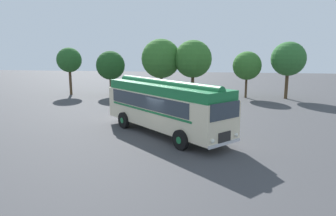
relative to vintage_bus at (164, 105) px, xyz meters
The scene contains 10 objects.
ground_plane 2.08m from the vintage_bus, 73.48° to the right, with size 120.00×120.00×0.00m, color #3D3D3F.
vintage_bus is the anchor object (origin of this frame).
car_near_left 10.58m from the vintage_bus, 99.92° to the left, with size 2.42×4.40×1.66m.
car_mid_left 10.93m from the vintage_bus, 84.36° to the left, with size 2.34×4.38×1.66m.
tree_far_left 21.41m from the vintage_bus, 132.06° to the left, with size 2.95×2.95×5.69m.
tree_left_of_centre 18.56m from the vintage_bus, 119.74° to the left, with size 3.41×3.41×5.30m.
tree_centre 17.27m from the vintage_bus, 101.36° to the left, with size 4.62×4.62×6.70m.
tree_right_of_centre 16.65m from the vintage_bus, 88.51° to the left, with size 4.33×4.33×6.54m.
tree_far_right 18.06m from the vintage_bus, 68.52° to the left, with size 3.21×3.21×5.25m.
tree_extra_right 19.99m from the vintage_bus, 56.63° to the left, with size 3.73×3.73×6.29m.
Camera 1 is at (2.92, -17.57, 5.21)m, focal length 32.00 mm.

